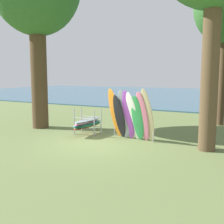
{
  "coord_description": "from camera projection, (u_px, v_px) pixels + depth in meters",
  "views": [
    {
      "loc": [
        5.87,
        -9.58,
        2.79
      ],
      "look_at": [
        -0.13,
        1.54,
        1.1
      ],
      "focal_mm": 44.69,
      "sensor_mm": 36.0,
      "label": 1
    }
  ],
  "objects": [
    {
      "name": "ground_plane",
      "position": [
        97.0,
        143.0,
        11.5
      ],
      "size": [
        80.0,
        80.0,
        0.0
      ],
      "primitive_type": "plane",
      "color": "olive"
    },
    {
      "name": "lake_water",
      "position": [
        212.0,
        96.0,
        36.76
      ],
      "size": [
        80.0,
        36.0,
        0.1
      ],
      "primitive_type": "cube",
      "color": "#38607A",
      "rests_on": "ground"
    },
    {
      "name": "leaning_board_pile",
      "position": [
        131.0,
        116.0,
        11.85
      ],
      "size": [
        2.26,
        1.04,
        2.27
      ],
      "color": "orange",
      "rests_on": "ground"
    },
    {
      "name": "board_storage_rack",
      "position": [
        88.0,
        123.0,
        13.09
      ],
      "size": [
        1.15,
        2.13,
        1.25
      ],
      "color": "#9EA0A5",
      "rests_on": "ground"
    }
  ]
}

